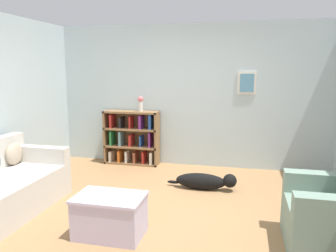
% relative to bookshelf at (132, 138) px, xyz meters
% --- Properties ---
extents(ground_plane, '(14.00, 14.00, 0.00)m').
position_rel_bookshelf_xyz_m(ground_plane, '(1.09, -2.05, -0.49)').
color(ground_plane, '#997047').
extents(wall_back, '(5.60, 0.13, 2.60)m').
position_rel_bookshelf_xyz_m(wall_back, '(1.09, 0.20, 0.81)').
color(wall_back, silver).
rests_on(wall_back, ground_plane).
extents(bookshelf, '(1.04, 0.30, 1.02)m').
position_rel_bookshelf_xyz_m(bookshelf, '(0.00, 0.00, 0.00)').
color(bookshelf, olive).
rests_on(bookshelf, ground_plane).
extents(coffee_table, '(0.74, 0.49, 0.45)m').
position_rel_bookshelf_xyz_m(coffee_table, '(0.68, -2.69, -0.25)').
color(coffee_table, '#BCB2D1').
rests_on(coffee_table, ground_plane).
extents(dog, '(1.06, 0.22, 0.26)m').
position_rel_bookshelf_xyz_m(dog, '(1.53, -1.07, -0.36)').
color(dog, black).
rests_on(dog, ground_plane).
extents(vase, '(0.11, 0.11, 0.28)m').
position_rel_bookshelf_xyz_m(vase, '(0.19, -0.02, 0.68)').
color(vase, silver).
rests_on(vase, bookshelf).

